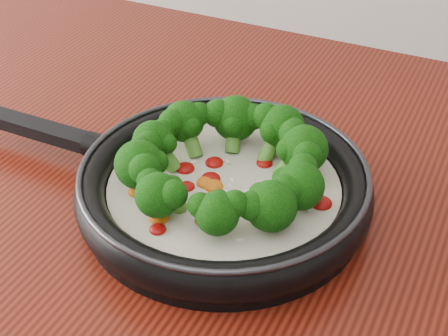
% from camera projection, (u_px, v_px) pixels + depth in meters
% --- Properties ---
extents(skillet, '(0.46, 0.29, 0.08)m').
position_uv_depth(skillet, '(223.00, 181.00, 0.65)').
color(skillet, black).
rests_on(skillet, counter).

